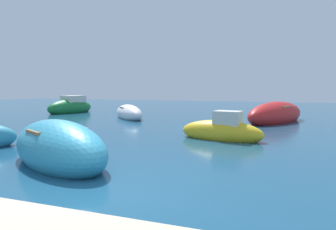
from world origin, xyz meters
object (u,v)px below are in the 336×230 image
moored_boat_3 (129,113)px  moored_boat_1 (276,115)px  moored_boat_0 (59,148)px  moored_boat_5 (71,107)px  moored_boat_6 (222,131)px

moored_boat_3 → moored_boat_1: bearing=53.5°
moored_boat_0 → moored_boat_1: 13.67m
moored_boat_3 → moored_boat_5: size_ratio=0.91×
moored_boat_5 → moored_boat_6: 16.25m
moored_boat_0 → moored_boat_5: size_ratio=0.99×
moored_boat_1 → moored_boat_5: moored_boat_5 is taller
moored_boat_0 → moored_boat_5: 17.36m
moored_boat_1 → moored_boat_6: size_ratio=1.71×
moored_boat_0 → moored_boat_3: 12.18m
moored_boat_5 → moored_boat_6: moored_boat_5 is taller
moored_boat_1 → moored_boat_5: bearing=-69.9°
moored_boat_0 → moored_boat_6: 6.42m
moored_boat_1 → moored_boat_6: (-2.05, -7.11, -0.10)m
moored_boat_1 → moored_boat_5: (-15.85, 1.48, 0.03)m
moored_boat_0 → moored_boat_1: (5.55, 12.50, 0.01)m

